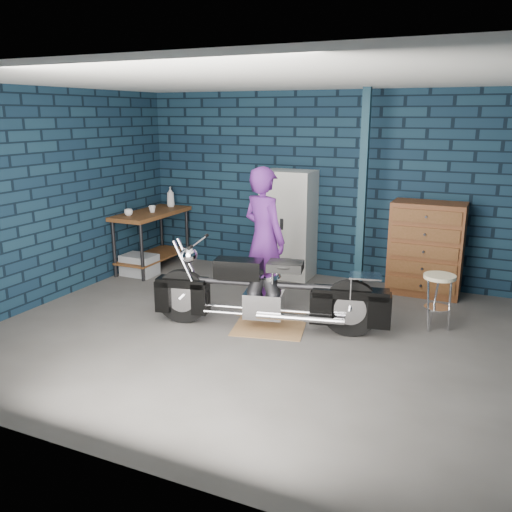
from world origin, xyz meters
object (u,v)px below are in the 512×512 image
at_px(motorcycle, 269,287).
at_px(person, 264,239).
at_px(tool_chest, 426,249).
at_px(shop_stool, 438,302).
at_px(locker, 288,225).
at_px(storage_bin, 140,265).
at_px(workbench, 152,240).

relative_size(motorcycle, person, 1.28).
bearing_deg(motorcycle, person, 105.64).
height_order(tool_chest, shop_stool, tool_chest).
height_order(motorcycle, locker, locker).
height_order(motorcycle, shop_stool, motorcycle).
relative_size(motorcycle, shop_stool, 3.54).
relative_size(tool_chest, shop_stool, 1.95).
bearing_deg(shop_stool, storage_bin, 175.18).
distance_m(storage_bin, locker, 2.33).
xyz_separation_m(person, tool_chest, (1.75, 1.41, -0.26)).
bearing_deg(storage_bin, workbench, 92.94).
height_order(workbench, locker, locker).
distance_m(locker, tool_chest, 1.98).
bearing_deg(locker, person, -80.80).
height_order(storage_bin, locker, locker).
bearing_deg(tool_chest, workbench, -173.13).
bearing_deg(motorcycle, workbench, 137.19).
xyz_separation_m(person, storage_bin, (-2.29, 0.53, -0.73)).
relative_size(motorcycle, storage_bin, 4.51).
bearing_deg(workbench, shop_stool, -9.81).
bearing_deg(shop_stool, motorcycle, -155.64).
bearing_deg(tool_chest, storage_bin, -167.72).
relative_size(locker, shop_stool, 2.47).
relative_size(storage_bin, shop_stool, 0.78).
bearing_deg(locker, motorcycle, -74.53).
relative_size(person, tool_chest, 1.42).
relative_size(motorcycle, tool_chest, 1.82).
bearing_deg(storage_bin, person, -13.00).
relative_size(person, storage_bin, 3.52).
bearing_deg(shop_stool, tool_chest, 104.19).
bearing_deg(workbench, storage_bin, -87.06).
bearing_deg(storage_bin, locker, 23.07).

